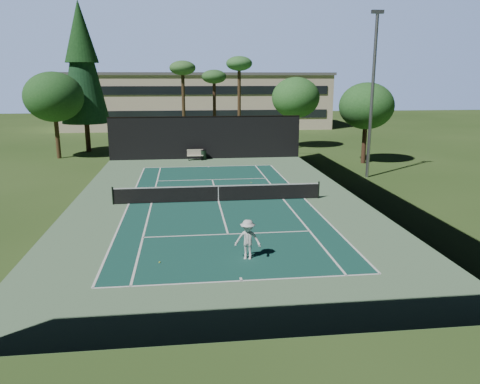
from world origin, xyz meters
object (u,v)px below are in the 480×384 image
Objects in this scene: tennis_ball_d at (131,191)px; park_bench at (195,154)px; tennis_net at (218,193)px; tennis_ball_b at (157,187)px; tennis_ball_a at (160,262)px; tennis_ball_c at (251,183)px; player at (248,240)px; trash_bin at (203,155)px.

park_bench is (4.68, 11.94, 0.51)m from tennis_ball_d.
tennis_ball_b is at bearing 133.40° from tennis_net.
tennis_ball_d is at bearing 101.12° from tennis_ball_a.
park_bench is (-1.06, 15.31, -0.01)m from tennis_net.
tennis_ball_b is at bearing 25.46° from tennis_ball_d.
park_bench is at bearing 110.31° from tennis_ball_c.
tennis_ball_d reaches higher than tennis_ball_a.
tennis_ball_b is (-0.82, 13.91, -0.00)m from tennis_ball_a.
park_bench is at bearing 85.19° from tennis_ball_a.
tennis_net is at bearing 71.96° from tennis_ball_a.
park_bench is (-1.59, 24.98, -0.32)m from player.
trash_bin is at bearing 105.73° from player.
player is at bearing -98.63° from tennis_ball_c.
tennis_ball_d is (-5.73, 3.37, -0.52)m from tennis_net.
tennis_net is at bearing -46.60° from tennis_ball_b.
tennis_ball_b is (-4.51, 13.88, -0.83)m from player.
tennis_ball_c is at bearing -69.69° from park_bench.
tennis_ball_d is (-1.75, -0.83, 0.00)m from tennis_ball_b.
park_bench reaches higher than trash_bin.
tennis_ball_c is 11.01m from park_bench.
tennis_ball_a is 25.11m from park_bench.
tennis_net is at bearing 107.07° from player.
park_bench is at bearing 68.61° from tennis_ball_d.
player reaches higher than tennis_ball_b.
tennis_ball_a is at bearing -96.54° from trash_bin.
tennis_net is at bearing -86.06° from park_bench.
tennis_net reaches higher than park_bench.
tennis_ball_d is (-2.57, 13.08, 0.00)m from tennis_ball_a.
tennis_ball_b is 0.05× the size of park_bench.
tennis_ball_c is at bearing 6.64° from tennis_ball_b.
tennis_ball_a is 15.84m from tennis_ball_c.
park_bench is (2.10, 25.01, 0.51)m from tennis_ball_a.
tennis_ball_d is 13.31m from trash_bin.
tennis_net is 6.67m from tennis_ball_d.
player is at bearing -86.35° from park_bench.
tennis_ball_a is 13.33m from tennis_ball_d.
tennis_ball_a is at bearing -111.95° from tennis_ball_c.
tennis_ball_b is 1.94m from tennis_ball_d.
tennis_ball_a is 25.38m from trash_bin.
player is 24.81× the size of tennis_ball_b.
tennis_ball_d is at bearing -114.24° from trash_bin.
park_bench reaches higher than tennis_ball_b.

